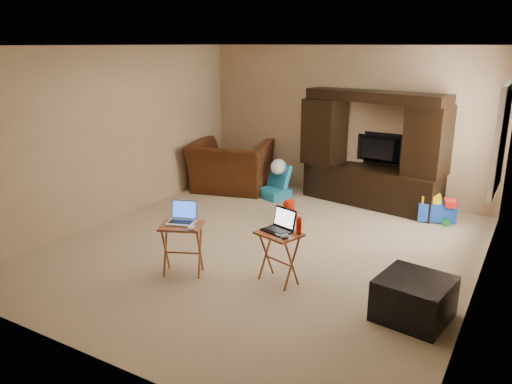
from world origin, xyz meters
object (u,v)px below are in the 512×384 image
Objects in this scene: television at (377,149)px; mouse_left at (191,228)px; push_toy at (437,208)px; laptop_left at (181,213)px; laptop_right at (277,221)px; tray_table_right at (279,258)px; child_rocker at (275,182)px; plush_toy at (289,211)px; entertainment_center at (373,149)px; ottoman at (414,299)px; mouse_right at (285,237)px; recliner at (231,166)px; tray_table_left at (183,250)px; water_bottle at (299,226)px.

television reaches higher than mouse_left.
laptop_left is at bearing -140.16° from push_toy.
television is 3.40m from laptop_right.
television is 1.60× the size of tray_table_right.
push_toy is 1.73× the size of laptop_left.
plush_toy is (0.75, -0.96, -0.11)m from child_rocker.
plush_toy is at bearing 70.23° from television.
entertainment_center reaches higher than mouse_left.
mouse_left is (-0.80, -0.45, -0.08)m from laptop_right.
ottoman is (0.36, -2.92, 0.00)m from push_toy.
laptop_left reaches higher than push_toy.
laptop_right reaches higher than mouse_right.
mouse_right is at bearing -175.60° from ottoman.
laptop_right reaches higher than ottoman.
mouse_right is (2.54, -2.88, 0.17)m from recliner.
recliner is 3.64× the size of plush_toy.
entertainment_center is 2.41× the size of television.
television is 1.72× the size of push_toy.
ottoman is (1.47, -3.21, -0.71)m from entertainment_center.
tray_table_left is (-2.49, -0.35, 0.09)m from ottoman.
recliner reaches higher than laptop_right.
mouse_left is 1.03× the size of mouse_right.
entertainment_center is 3.13m from water_bottle.
tray_table_right is (2.41, -2.76, -0.14)m from recliner.
mouse_right reaches higher than child_rocker.
push_toy is (1.11, -0.29, -0.71)m from entertainment_center.
television is at bearing 106.53° from laptop_right.
tray_table_left is at bearing -59.57° from child_rocker.
water_bottle is at bearing 38.40° from tray_table_right.
child_rocker is at bearing 29.26° from television.
tray_table_right is 4.92× the size of mouse_right.
push_toy is at bearing -5.13° from entertainment_center.
water_bottle reaches higher than tray_table_left.
laptop_right is (-0.04, 0.02, 0.41)m from tray_table_right.
television is at bearing 138.84° from push_toy.
laptop_left is at bearing -97.00° from entertainment_center.
tray_table_right is at bearing -66.71° from plush_toy.
recliner is at bearing 148.93° from plush_toy.
television is 1.60× the size of child_rocker.
recliner reaches higher than push_toy.
recliner is 0.92m from child_rocker.
recliner reaches higher than laptop_left.
laptop_right is 2.51× the size of mouse_left.
child_rocker is at bearing 167.50° from push_toy.
entertainment_center is 3.86× the size of child_rocker.
plush_toy is (-0.75, -1.44, -0.73)m from entertainment_center.
recliner is 4.39× the size of laptop_right.
mouse_right is (0.14, -3.53, -0.27)m from television.
tray_table_right is 0.41m from laptop_right.
recliner is 2.24× the size of tray_table_left.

